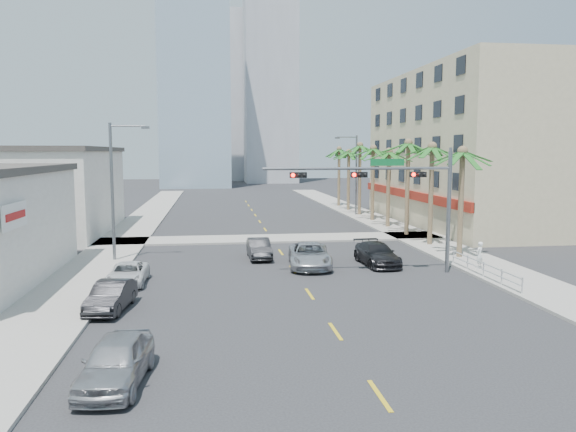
# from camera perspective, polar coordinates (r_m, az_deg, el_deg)

# --- Properties ---
(ground) EXTENTS (260.00, 260.00, 0.00)m
(ground) POSITION_cam_1_polar(r_m,az_deg,el_deg) (24.82, 3.82, -10.20)
(ground) COLOR #262628
(ground) RESTS_ON ground
(sidewalk_right) EXTENTS (4.00, 120.00, 0.15)m
(sidewalk_right) POSITION_cam_1_polar(r_m,az_deg,el_deg) (46.96, 13.36, -2.32)
(sidewalk_right) COLOR gray
(sidewalk_right) RESTS_ON ground
(sidewalk_left) EXTENTS (4.00, 120.00, 0.15)m
(sidewalk_left) POSITION_cam_1_polar(r_m,az_deg,el_deg) (44.45, -16.95, -2.92)
(sidewalk_left) COLOR gray
(sidewalk_left) RESTS_ON ground
(sidewalk_cross) EXTENTS (80.00, 4.00, 0.15)m
(sidewalk_cross) POSITION_cam_1_polar(r_m,az_deg,el_deg) (46.08, -1.64, -2.31)
(sidewalk_cross) COLOR gray
(sidewalk_cross) RESTS_ON ground
(building_right) EXTENTS (15.25, 28.00, 15.00)m
(building_right) POSITION_cam_1_polar(r_m,az_deg,el_deg) (59.64, 19.12, 6.49)
(building_right) COLOR #BFB087
(building_right) RESTS_ON ground
(building_left_far) EXTENTS (11.00, 18.00, 7.20)m
(building_left_far) POSITION_cam_1_polar(r_m,az_deg,el_deg) (53.47, -23.66, 2.17)
(building_left_far) COLOR beige
(building_left_far) RESTS_ON ground
(tower_far_left) EXTENTS (14.00, 14.00, 48.00)m
(tower_far_left) POSITION_cam_1_polar(r_m,az_deg,el_deg) (119.53, -9.46, 14.52)
(tower_far_left) COLOR #99B2C6
(tower_far_left) RESTS_ON ground
(tower_far_right) EXTENTS (12.00, 12.00, 60.00)m
(tower_far_right) POSITION_cam_1_polar(r_m,az_deg,el_deg) (135.94, -1.83, 16.18)
(tower_far_right) COLOR #ADADB2
(tower_far_right) RESTS_ON ground
(tower_far_center) EXTENTS (16.00, 16.00, 42.00)m
(tower_far_center) POSITION_cam_1_polar(r_m,az_deg,el_deg) (148.95, -7.12, 11.79)
(tower_far_center) COLOR #ADADB2
(tower_far_center) RESTS_ON ground
(traffic_signal_mast) EXTENTS (11.12, 0.54, 7.20)m
(traffic_signal_mast) POSITION_cam_1_polar(r_m,az_deg,el_deg) (33.04, 11.00, 2.80)
(traffic_signal_mast) COLOR slate
(traffic_signal_mast) RESTS_ON ground
(palm_tree_0) EXTENTS (4.80, 4.80, 7.80)m
(palm_tree_0) POSITION_cam_1_polar(r_m,az_deg,el_deg) (38.90, 17.32, 6.14)
(palm_tree_0) COLOR brown
(palm_tree_0) RESTS_ON ground
(palm_tree_1) EXTENTS (4.80, 4.80, 8.16)m
(palm_tree_1) POSITION_cam_1_polar(r_m,az_deg,el_deg) (43.68, 14.44, 6.69)
(palm_tree_1) COLOR brown
(palm_tree_1) RESTS_ON ground
(palm_tree_2) EXTENTS (4.80, 4.80, 8.52)m
(palm_tree_2) POSITION_cam_1_polar(r_m,az_deg,el_deg) (48.54, 12.14, 7.12)
(palm_tree_2) COLOR brown
(palm_tree_2) RESTS_ON ground
(palm_tree_3) EXTENTS (4.80, 4.80, 7.80)m
(palm_tree_3) POSITION_cam_1_polar(r_m,az_deg,el_deg) (53.46, 10.22, 6.35)
(palm_tree_3) COLOR brown
(palm_tree_3) RESTS_ON ground
(palm_tree_4) EXTENTS (4.80, 4.80, 8.16)m
(palm_tree_4) POSITION_cam_1_polar(r_m,az_deg,el_deg) (58.43, 8.66, 6.72)
(palm_tree_4) COLOR brown
(palm_tree_4) RESTS_ON ground
(palm_tree_5) EXTENTS (4.80, 4.80, 8.52)m
(palm_tree_5) POSITION_cam_1_polar(r_m,az_deg,el_deg) (63.44, 7.33, 7.03)
(palm_tree_5) COLOR brown
(palm_tree_5) RESTS_ON ground
(palm_tree_6) EXTENTS (4.80, 4.80, 7.80)m
(palm_tree_6) POSITION_cam_1_polar(r_m,az_deg,el_deg) (68.48, 6.19, 6.42)
(palm_tree_6) COLOR brown
(palm_tree_6) RESTS_ON ground
(palm_tree_7) EXTENTS (4.80, 4.80, 8.16)m
(palm_tree_7) POSITION_cam_1_polar(r_m,az_deg,el_deg) (73.54, 5.22, 6.70)
(palm_tree_7) COLOR brown
(palm_tree_7) RESTS_ON ground
(streetlight_left) EXTENTS (2.55, 0.25, 9.00)m
(streetlight_left) POSITION_cam_1_polar(r_m,az_deg,el_deg) (37.86, -17.15, 3.08)
(streetlight_left) COLOR slate
(streetlight_left) RESTS_ON ground
(streetlight_right) EXTENTS (2.55, 0.25, 9.00)m
(streetlight_right) POSITION_cam_1_polar(r_m,az_deg,el_deg) (63.32, 6.77, 4.58)
(streetlight_right) COLOR slate
(streetlight_right) RESTS_ON ground
(guardrail) EXTENTS (0.08, 8.08, 1.00)m
(guardrail) POSITION_cam_1_polar(r_m,az_deg,el_deg) (33.57, 19.26, -4.96)
(guardrail) COLOR silver
(guardrail) RESTS_ON ground
(car_parked_near) EXTENTS (2.18, 4.55, 1.50)m
(car_parked_near) POSITION_cam_1_polar(r_m,az_deg,el_deg) (18.55, -17.06, -13.89)
(car_parked_near) COLOR #AAAAAF
(car_parked_near) RESTS_ON ground
(car_parked_mid) EXTENTS (1.90, 4.16, 1.32)m
(car_parked_mid) POSITION_cam_1_polar(r_m,az_deg,el_deg) (26.77, -17.54, -7.78)
(car_parked_mid) COLOR black
(car_parked_mid) RESTS_ON ground
(car_parked_far) EXTENTS (1.97, 4.21, 1.17)m
(car_parked_far) POSITION_cam_1_polar(r_m,az_deg,el_deg) (31.70, -15.97, -5.67)
(car_parked_far) COLOR silver
(car_parked_far) RESTS_ON ground
(car_lane_left) EXTENTS (1.52, 4.10, 1.34)m
(car_lane_left) POSITION_cam_1_polar(r_m,az_deg,el_deg) (37.87, -2.95, -3.33)
(car_lane_left) COLOR black
(car_lane_left) RESTS_ON ground
(car_lane_center) EXTENTS (3.05, 5.64, 1.50)m
(car_lane_center) POSITION_cam_1_polar(r_m,az_deg,el_deg) (34.96, 2.20, -4.01)
(car_lane_center) COLOR silver
(car_lane_center) RESTS_ON ground
(car_lane_right) EXTENTS (2.22, 4.94, 1.40)m
(car_lane_right) POSITION_cam_1_polar(r_m,az_deg,el_deg) (36.10, 9.01, -3.83)
(car_lane_right) COLOR black
(car_lane_right) RESTS_ON ground
(pedestrian) EXTENTS (0.70, 0.67, 1.62)m
(pedestrian) POSITION_cam_1_polar(r_m,az_deg,el_deg) (35.80, 18.86, -3.77)
(pedestrian) COLOR white
(pedestrian) RESTS_ON sidewalk_right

